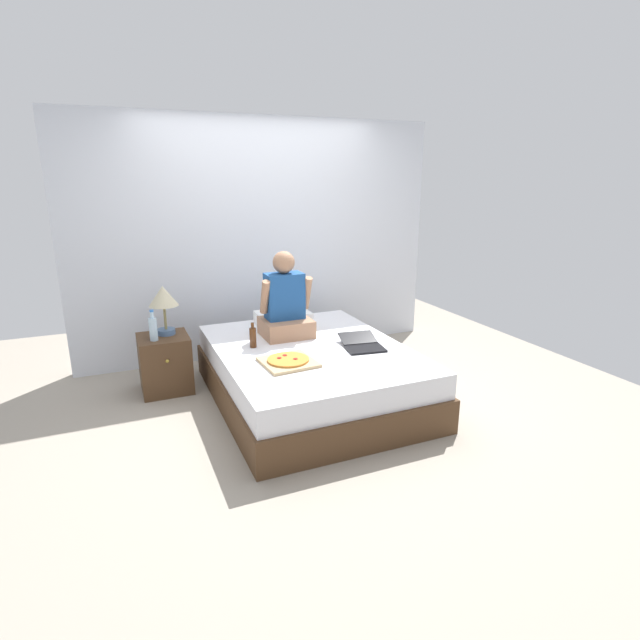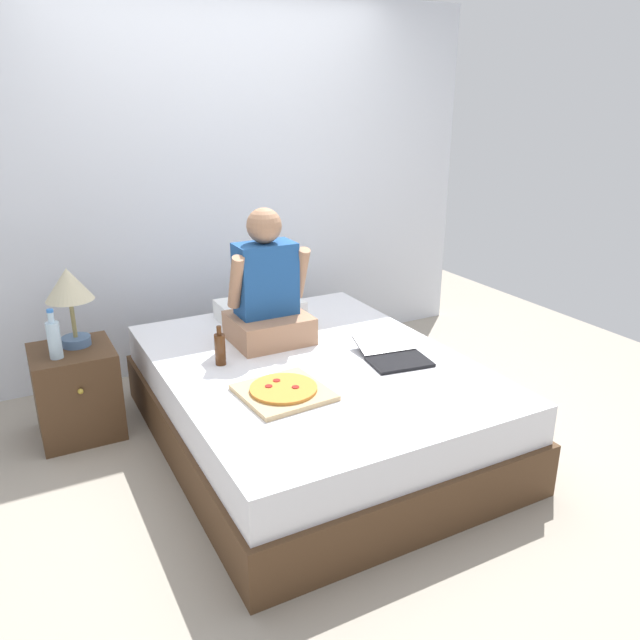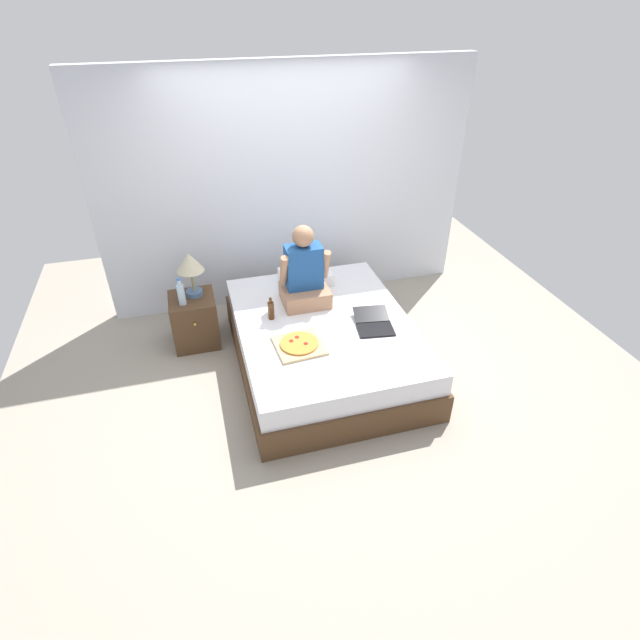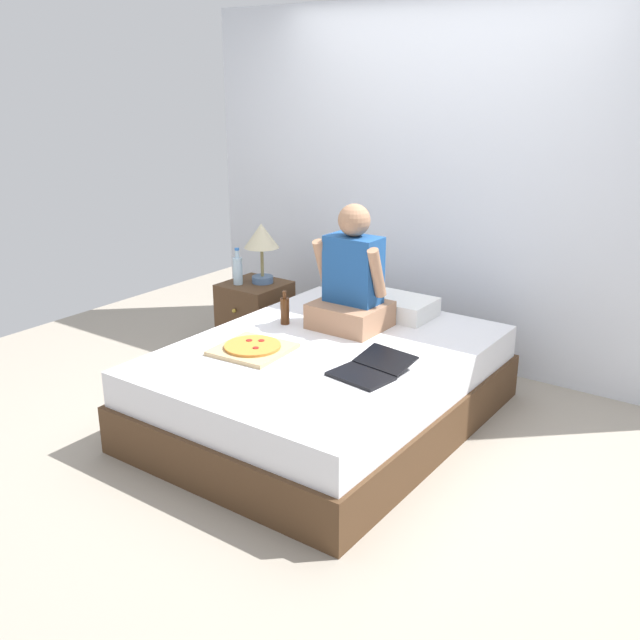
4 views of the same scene
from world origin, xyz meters
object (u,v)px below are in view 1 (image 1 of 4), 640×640
Objects in this scene: lamp_on_left_nightstand at (163,299)px; person_seated at (285,305)px; bed at (310,373)px; laptop at (363,345)px; water_bottle at (153,328)px; pizza_box at (288,361)px; nightstand_left at (165,363)px; beer_bottle_on_bed at (253,337)px.

person_seated is at bearing -18.79° from lamp_on_left_nightstand.
laptop is (0.41, -0.19, 0.27)m from bed.
water_bottle is 0.35× the size of person_seated.
nightstand_left is at bearing 130.13° from pizza_box.
pizza_box is (0.92, -0.91, -0.13)m from water_bottle.
beer_bottle_on_bed is (-0.15, 0.49, 0.07)m from pizza_box.
water_bottle is at bearing 169.66° from person_seated.
lamp_on_left_nightstand is 0.90m from beer_bottle_on_bed.
laptop is 1.06× the size of pizza_box.
laptop is at bearing -23.41° from beer_bottle_on_bed.
pizza_box is at bearing -171.12° from laptop.
lamp_on_left_nightstand is at bearing 139.49° from beer_bottle_on_bed.
nightstand_left reaches higher than bed.
water_bottle is 1.83m from laptop.
beer_bottle_on_bed is at bearing -36.25° from nightstand_left.
person_seated reaches higher than water_bottle.
pizza_box is at bearing -107.87° from person_seated.
lamp_on_left_nightstand is at bearing 146.12° from bed.
lamp_on_left_nightstand reaches higher than nightstand_left.
laptop is (1.64, -0.80, -0.13)m from water_bottle.
water_bottle is at bearing 153.80° from bed.
beer_bottle_on_bed is at bearing 156.59° from laptop.
person_seated is at bearing 130.25° from laptop.
person_seated is 1.71× the size of laptop.
person_seated reaches higher than lamp_on_left_nightstand.
nightstand_left is 0.67× the size of person_seated.
lamp_on_left_nightstand is at bearing 49.40° from water_bottle.
beer_bottle_on_bed reaches higher than nightstand_left.
bed is 4.00× the size of nightstand_left.
laptop reaches higher than pizza_box.
nightstand_left is at bearing 150.47° from laptop.
person_seated is at bearing -15.67° from nightstand_left.
lamp_on_left_nightstand is 0.58× the size of person_seated.
pizza_box is at bearing -135.59° from bed.
beer_bottle_on_bed is (0.66, -0.56, -0.27)m from lamp_on_left_nightstand.
pizza_box reaches higher than nightstand_left.
bed is 2.67× the size of person_seated.
water_bottle is 1.30m from pizza_box.
nightstand_left is at bearing 148.84° from bed.
nightstand_left is 1.14× the size of laptop.
water_bottle reaches higher than nightstand_left.
bed is at bearing -33.88° from lamp_on_left_nightstand.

